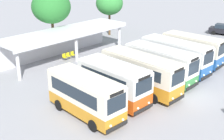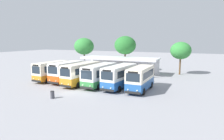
{
  "view_description": "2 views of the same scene",
  "coord_description": "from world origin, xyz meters",
  "px_view_note": "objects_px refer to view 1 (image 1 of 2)",
  "views": [
    {
      "loc": [
        -21.57,
        -10.78,
        11.48
      ],
      "look_at": [
        -2.3,
        7.01,
        1.26
      ],
      "focal_mm": 47.09,
      "sensor_mm": 36.0,
      "label": 1
    },
    {
      "loc": [
        15.26,
        -22.16,
        6.95
      ],
      "look_at": [
        0.86,
        8.83,
        1.78
      ],
      "focal_mm": 32.0,
      "sensor_mm": 36.0,
      "label": 2
    }
  ],
  "objects_px": {
    "city_bus_middle_cream": "(141,72)",
    "waiting_chair_end_by_column": "(64,57)",
    "city_bus_nearest_orange": "(85,94)",
    "parked_car_flank": "(224,30)",
    "waiting_chair_middle_seat": "(73,54)",
    "city_bus_second_in_row": "(114,81)",
    "city_bus_fifth_blue": "(175,55)",
    "waiting_chair_second_from_end": "(68,55)",
    "city_bus_far_end_green": "(192,49)",
    "city_bus_fourth_amber": "(160,63)"
  },
  "relations": [
    {
      "from": "city_bus_nearest_orange",
      "to": "waiting_chair_end_by_column",
      "type": "distance_m",
      "value": 13.15
    },
    {
      "from": "city_bus_middle_cream",
      "to": "city_bus_far_end_green",
      "type": "xyz_separation_m",
      "value": [
        9.52,
        0.07,
        -0.03
      ]
    },
    {
      "from": "city_bus_fifth_blue",
      "to": "parked_car_flank",
      "type": "height_order",
      "value": "city_bus_fifth_blue"
    },
    {
      "from": "city_bus_nearest_orange",
      "to": "parked_car_flank",
      "type": "xyz_separation_m",
      "value": [
        31.38,
        2.54,
        -0.96
      ]
    },
    {
      "from": "city_bus_middle_cream",
      "to": "city_bus_fifth_blue",
      "type": "xyz_separation_m",
      "value": [
        6.34,
        0.32,
        -0.02
      ]
    },
    {
      "from": "city_bus_second_in_row",
      "to": "waiting_chair_end_by_column",
      "type": "bearing_deg",
      "value": 71.65
    },
    {
      "from": "city_bus_far_end_green",
      "to": "city_bus_fourth_amber",
      "type": "bearing_deg",
      "value": 179.9
    },
    {
      "from": "city_bus_second_in_row",
      "to": "city_bus_fifth_blue",
      "type": "height_order",
      "value": "city_bus_second_in_row"
    },
    {
      "from": "city_bus_fourth_amber",
      "to": "city_bus_fifth_blue",
      "type": "bearing_deg",
      "value": 4.31
    },
    {
      "from": "city_bus_nearest_orange",
      "to": "parked_car_flank",
      "type": "distance_m",
      "value": 31.5
    },
    {
      "from": "city_bus_far_end_green",
      "to": "waiting_chair_second_from_end",
      "type": "bearing_deg",
      "value": 126.2
    },
    {
      "from": "city_bus_fifth_blue",
      "to": "city_bus_middle_cream",
      "type": "bearing_deg",
      "value": -177.13
    },
    {
      "from": "city_bus_fourth_amber",
      "to": "waiting_chair_end_by_column",
      "type": "bearing_deg",
      "value": 103.1
    },
    {
      "from": "city_bus_second_in_row",
      "to": "parked_car_flank",
      "type": "relative_size",
      "value": 1.4
    },
    {
      "from": "waiting_chair_second_from_end",
      "to": "waiting_chair_middle_seat",
      "type": "bearing_deg",
      "value": -4.51
    },
    {
      "from": "waiting_chair_end_by_column",
      "to": "waiting_chair_second_from_end",
      "type": "height_order",
      "value": "same"
    },
    {
      "from": "city_bus_second_in_row",
      "to": "city_bus_fourth_amber",
      "type": "bearing_deg",
      "value": -2.49
    },
    {
      "from": "city_bus_middle_cream",
      "to": "waiting_chair_end_by_column",
      "type": "bearing_deg",
      "value": 87.42
    },
    {
      "from": "parked_car_flank",
      "to": "waiting_chair_second_from_end",
      "type": "distance_m",
      "value": 25.42
    },
    {
      "from": "city_bus_nearest_orange",
      "to": "city_bus_fourth_amber",
      "type": "xyz_separation_m",
      "value": [
        9.52,
        -0.26,
        0.02
      ]
    },
    {
      "from": "city_bus_nearest_orange",
      "to": "city_bus_second_in_row",
      "type": "xyz_separation_m",
      "value": [
        3.17,
        0.02,
        0.05
      ]
    },
    {
      "from": "city_bus_middle_cream",
      "to": "waiting_chair_end_by_column",
      "type": "distance_m",
      "value": 11.57
    },
    {
      "from": "city_bus_middle_cream",
      "to": "parked_car_flank",
      "type": "xyz_separation_m",
      "value": [
        25.04,
        2.88,
        -1.01
      ]
    },
    {
      "from": "city_bus_fifth_blue",
      "to": "waiting_chair_middle_seat",
      "type": "bearing_deg",
      "value": 112.39
    },
    {
      "from": "city_bus_fourth_amber",
      "to": "waiting_chair_second_from_end",
      "type": "relative_size",
      "value": 8.66
    },
    {
      "from": "city_bus_second_in_row",
      "to": "city_bus_fourth_amber",
      "type": "relative_size",
      "value": 0.9
    },
    {
      "from": "city_bus_nearest_orange",
      "to": "city_bus_fourth_amber",
      "type": "relative_size",
      "value": 0.94
    },
    {
      "from": "waiting_chair_middle_seat",
      "to": "city_bus_far_end_green",
      "type": "bearing_deg",
      "value": -55.74
    },
    {
      "from": "waiting_chair_second_from_end",
      "to": "city_bus_fourth_amber",
      "type": "bearing_deg",
      "value": -79.9
    },
    {
      "from": "parked_car_flank",
      "to": "waiting_chair_end_by_column",
      "type": "relative_size",
      "value": 5.56
    },
    {
      "from": "city_bus_nearest_orange",
      "to": "parked_car_flank",
      "type": "relative_size",
      "value": 1.46
    },
    {
      "from": "city_bus_middle_cream",
      "to": "waiting_chair_second_from_end",
      "type": "xyz_separation_m",
      "value": [
        1.13,
        11.52,
        -1.32
      ]
    },
    {
      "from": "city_bus_fifth_blue",
      "to": "waiting_chair_middle_seat",
      "type": "distance_m",
      "value": 12.13
    },
    {
      "from": "waiting_chair_second_from_end",
      "to": "parked_car_flank",
      "type": "bearing_deg",
      "value": -19.88
    },
    {
      "from": "waiting_chair_second_from_end",
      "to": "waiting_chair_middle_seat",
      "type": "distance_m",
      "value": 0.62
    },
    {
      "from": "waiting_chair_middle_seat",
      "to": "parked_car_flank",
      "type": "bearing_deg",
      "value": -20.25
    },
    {
      "from": "city_bus_far_end_green",
      "to": "waiting_chair_middle_seat",
      "type": "height_order",
      "value": "city_bus_far_end_green"
    },
    {
      "from": "city_bus_fourth_amber",
      "to": "city_bus_fifth_blue",
      "type": "relative_size",
      "value": 0.95
    },
    {
      "from": "city_bus_nearest_orange",
      "to": "city_bus_fifth_blue",
      "type": "height_order",
      "value": "city_bus_fifth_blue"
    },
    {
      "from": "parked_car_flank",
      "to": "waiting_chair_middle_seat",
      "type": "bearing_deg",
      "value": 159.75
    },
    {
      "from": "waiting_chair_second_from_end",
      "to": "city_bus_far_end_green",
      "type": "bearing_deg",
      "value": -53.8
    },
    {
      "from": "city_bus_middle_cream",
      "to": "waiting_chair_middle_seat",
      "type": "distance_m",
      "value": 11.68
    },
    {
      "from": "city_bus_middle_cream",
      "to": "city_bus_fourth_amber",
      "type": "relative_size",
      "value": 1.08
    },
    {
      "from": "city_bus_nearest_orange",
      "to": "city_bus_middle_cream",
      "type": "bearing_deg",
      "value": -3.06
    },
    {
      "from": "city_bus_middle_cream",
      "to": "parked_car_flank",
      "type": "height_order",
      "value": "city_bus_middle_cream"
    },
    {
      "from": "city_bus_fifth_blue",
      "to": "waiting_chair_end_by_column",
      "type": "relative_size",
      "value": 9.07
    },
    {
      "from": "waiting_chair_end_by_column",
      "to": "waiting_chair_second_from_end",
      "type": "distance_m",
      "value": 0.62
    },
    {
      "from": "city_bus_second_in_row",
      "to": "waiting_chair_middle_seat",
      "type": "height_order",
      "value": "city_bus_second_in_row"
    },
    {
      "from": "city_bus_fifth_blue",
      "to": "city_bus_second_in_row",
      "type": "bearing_deg",
      "value": 179.78
    },
    {
      "from": "city_bus_middle_cream",
      "to": "parked_car_flank",
      "type": "distance_m",
      "value": 25.22
    }
  ]
}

